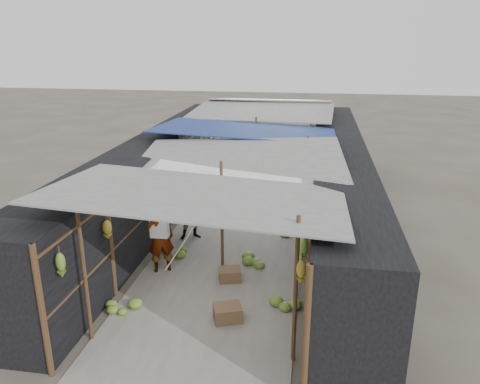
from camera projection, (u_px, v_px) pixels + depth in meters
The scene contains 14 objects.
ground at pixel (189, 349), 8.14m from camera, with size 80.00×80.00×0.00m, color #6B6356.
aisle_slab at pixel (245, 215), 14.22m from camera, with size 3.60×16.00×0.02m, color #9E998E.
stall_left at pixel (158, 175), 14.27m from camera, with size 1.40×15.00×2.30m, color black.
stall_right at pixel (338, 184), 13.46m from camera, with size 1.40×15.00×2.30m, color black.
crate_near at pixel (228, 313), 8.90m from camera, with size 0.52×0.42×0.31m, color brown.
crate_mid at pixel (230, 275), 10.36m from camera, with size 0.49×0.39×0.29m, color brown.
crate_back at pixel (245, 166), 19.16m from camera, with size 0.41×0.34×0.26m, color brown.
black_basin at pixel (283, 204), 14.90m from camera, with size 0.62×0.62×0.19m, color black.
vendor_elderly at pixel (160, 238), 10.58m from camera, with size 0.61×0.40×1.68m, color white.
shopper_blue at pixel (193, 213), 12.37m from camera, with size 0.71×0.55×1.46m, color navy.
vendor_seated at pixel (299, 170), 17.34m from camera, with size 0.62×0.35×0.96m, color #4A4540.
market_canopy at pixel (248, 135), 13.78m from camera, with size 5.62×15.20×2.77m.
hanging_bananas at pixel (250, 162), 13.72m from camera, with size 3.95×14.06×0.79m.
floor_bananas at pixel (238, 229), 12.83m from camera, with size 3.74×10.43×0.36m.
Camera 1 is at (1.97, -6.63, 5.16)m, focal length 35.00 mm.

